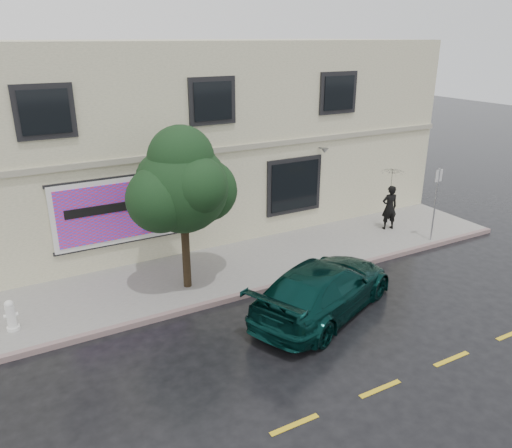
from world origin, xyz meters
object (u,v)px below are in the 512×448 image
fire_hydrant (11,315)px  pedestrian (389,207)px  car (324,288)px  street_tree (182,188)px

fire_hydrant → pedestrian: bearing=-6.4°
car → fire_hydrant: bearing=45.8°
car → pedestrian: pedestrian is taller
fire_hydrant → street_tree: bearing=-8.8°
car → pedestrian: size_ratio=2.92×
car → street_tree: street_tree is taller
pedestrian → car: bearing=45.4°
car → fire_hydrant: car is taller
car → fire_hydrant: size_ratio=6.11×
street_tree → car: bearing=-46.6°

